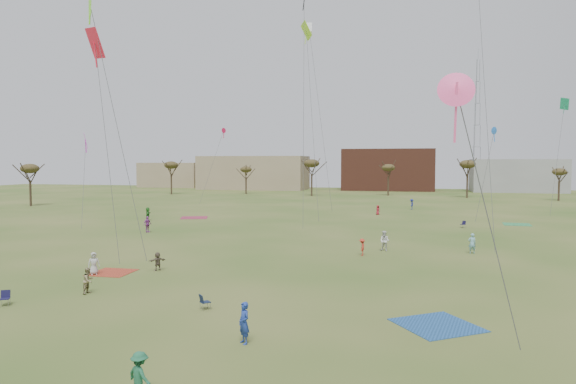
% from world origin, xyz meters
% --- Properties ---
extents(ground, '(260.00, 260.00, 0.00)m').
position_xyz_m(ground, '(0.00, 0.00, 0.00)').
color(ground, '#30531A').
rests_on(ground, ground).
extents(flyer_near_left, '(0.96, 0.93, 1.66)m').
position_xyz_m(flyer_near_left, '(-11.61, -0.91, 0.83)').
color(flyer_near_left, '#B8B8B8').
rests_on(flyer_near_left, ground).
extents(flyer_near_center, '(1.24, 1.01, 1.68)m').
position_xyz_m(flyer_near_center, '(1.76, -18.00, 0.84)').
color(flyer_near_center, '#216343').
rests_on(flyer_near_center, ground).
extents(flyer_near_right, '(0.82, 0.82, 1.92)m').
position_xyz_m(flyer_near_right, '(3.59, -11.97, 0.96)').
color(flyer_near_right, '#203995').
rests_on(flyer_near_right, ground).
extents(spectator_fore_b, '(0.64, 0.81, 1.64)m').
position_xyz_m(spectator_fore_b, '(-8.72, -5.74, 0.82)').
color(spectator_fore_b, '#90815B').
rests_on(spectator_fore_b, ground).
extents(spectator_fore_c, '(1.21, 1.23, 1.41)m').
position_xyz_m(spectator_fore_c, '(-7.73, 1.48, 0.71)').
color(spectator_fore_c, brown).
rests_on(spectator_fore_c, ground).
extents(flyer_mid_b, '(0.63, 1.01, 1.50)m').
position_xyz_m(flyer_mid_b, '(6.88, 11.36, 0.75)').
color(flyer_mid_b, red).
rests_on(flyer_mid_b, ground).
extents(flyer_mid_c, '(0.71, 0.50, 1.84)m').
position_xyz_m(flyer_mid_c, '(16.47, 14.64, 0.92)').
color(flyer_mid_c, '#79BACB').
rests_on(flyer_mid_c, ground).
extents(spectator_mid_d, '(0.78, 1.21, 1.91)m').
position_xyz_m(spectator_mid_d, '(-19.00, 20.54, 0.96)').
color(spectator_mid_d, '#9B419D').
rests_on(spectator_mid_d, ground).
extents(spectator_mid_e, '(1.11, 0.99, 1.88)m').
position_xyz_m(spectator_mid_e, '(8.72, 14.09, 0.94)').
color(spectator_mid_e, silver).
rests_on(spectator_mid_e, ground).
extents(flyer_far_a, '(1.12, 1.81, 1.86)m').
position_xyz_m(flyer_far_a, '(-25.01, 31.69, 0.93)').
color(flyer_far_a, '#2D7B29').
rests_on(flyer_far_a, ground).
extents(flyer_far_b, '(0.80, 0.88, 1.50)m').
position_xyz_m(flyer_far_b, '(6.20, 47.05, 0.75)').
color(flyer_far_b, maroon).
rests_on(flyer_far_b, ground).
extents(flyer_far_c, '(0.76, 1.23, 1.83)m').
position_xyz_m(flyer_far_c, '(11.41, 57.38, 0.92)').
color(flyer_far_c, navy).
rests_on(flyer_far_c, ground).
extents(blanket_red, '(2.96, 2.96, 0.03)m').
position_xyz_m(blanket_red, '(-10.68, -0.01, 0.00)').
color(blanket_red, '#AC3922').
rests_on(blanket_red, ground).
extents(blanket_blue, '(5.04, 5.04, 0.03)m').
position_xyz_m(blanket_blue, '(12.30, -7.27, 0.00)').
color(blanket_blue, '#225496').
rests_on(blanket_blue, ground).
extents(blanket_plum, '(4.95, 4.95, 0.03)m').
position_xyz_m(blanket_plum, '(-20.07, 36.44, 0.00)').
color(blanket_plum, '#962E49').
rests_on(blanket_plum, ground).
extents(blanket_olive, '(3.64, 3.64, 0.03)m').
position_xyz_m(blanket_olive, '(24.86, 38.62, 0.00)').
color(blanket_olive, '#348F51').
rests_on(blanket_olive, ground).
extents(camp_chair_left, '(0.70, 0.72, 0.87)m').
position_xyz_m(camp_chair_left, '(-11.73, -9.29, 0.26)').
color(camp_chair_left, '#16153A').
rests_on(camp_chair_left, ground).
extents(camp_chair_center, '(0.74, 0.74, 0.87)m').
position_xyz_m(camp_chair_center, '(-0.24, -7.33, 0.26)').
color(camp_chair_center, '#16223D').
rests_on(camp_chair_center, ground).
extents(camp_chair_right, '(0.74, 0.74, 0.87)m').
position_xyz_m(camp_chair_right, '(17.55, 33.52, 0.26)').
color(camp_chair_right, '#161335').
rests_on(camp_chair_right, ground).
extents(kites_aloft, '(63.64, 65.33, 27.89)m').
position_xyz_m(kites_aloft, '(0.15, 25.82, 23.19)').
color(kites_aloft, red).
rests_on(kites_aloft, ground).
extents(tree_line, '(117.44, 49.32, 8.91)m').
position_xyz_m(tree_line, '(-2.85, 79.12, 7.09)').
color(tree_line, '#3A2B1E').
rests_on(tree_line, ground).
extents(building_tan, '(32.00, 14.00, 10.00)m').
position_xyz_m(building_tan, '(-35.00, 115.00, 5.00)').
color(building_tan, '#937F60').
rests_on(building_tan, ground).
extents(building_brick, '(26.00, 16.00, 12.00)m').
position_xyz_m(building_brick, '(5.00, 120.00, 6.00)').
color(building_brick, brown).
rests_on(building_brick, ground).
extents(building_grey, '(24.00, 12.00, 9.00)m').
position_xyz_m(building_grey, '(40.00, 118.00, 4.50)').
color(building_grey, gray).
rests_on(building_grey, ground).
extents(building_tan_west, '(20.00, 12.00, 8.00)m').
position_xyz_m(building_tan_west, '(-65.00, 122.00, 4.00)').
color(building_tan_west, '#937F60').
rests_on(building_tan_west, ground).
extents(radio_tower, '(1.51, 1.72, 41.00)m').
position_xyz_m(radio_tower, '(30.00, 125.00, 19.21)').
color(radio_tower, '#9EA3A8').
rests_on(radio_tower, ground).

